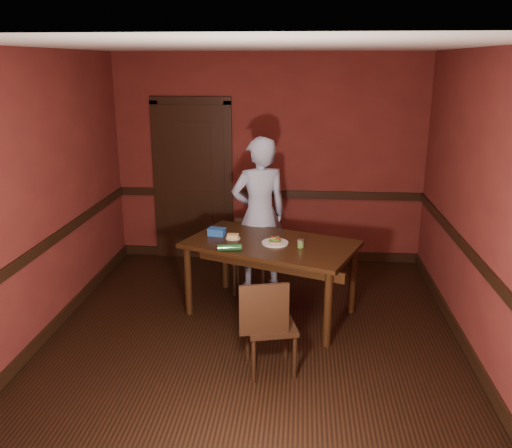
% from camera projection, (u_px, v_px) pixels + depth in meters
% --- Properties ---
extents(floor, '(4.00, 4.50, 0.01)m').
position_uv_depth(floor, '(253.00, 338.00, 5.27)').
color(floor, black).
rests_on(floor, ground).
extents(ceiling, '(4.00, 4.50, 0.01)m').
position_uv_depth(ceiling, '(252.00, 46.00, 4.49)').
color(ceiling, white).
rests_on(ceiling, ground).
extents(wall_back, '(4.00, 0.02, 2.70)m').
position_uv_depth(wall_back, '(269.00, 160.00, 7.02)').
color(wall_back, maroon).
rests_on(wall_back, ground).
extents(wall_front, '(4.00, 0.02, 2.70)m').
position_uv_depth(wall_front, '(212.00, 315.00, 2.73)').
color(wall_front, maroon).
rests_on(wall_front, ground).
extents(wall_left, '(0.02, 4.50, 2.70)m').
position_uv_depth(wall_left, '(39.00, 199.00, 5.04)').
color(wall_left, maroon).
rests_on(wall_left, ground).
extents(wall_right, '(0.02, 4.50, 2.70)m').
position_uv_depth(wall_right, '(481.00, 208.00, 4.71)').
color(wall_right, maroon).
rests_on(wall_right, ground).
extents(dado_back, '(4.00, 0.03, 0.10)m').
position_uv_depth(dado_back, '(268.00, 194.00, 7.14)').
color(dado_back, black).
rests_on(dado_back, ground).
extents(dado_left, '(0.03, 4.50, 0.10)m').
position_uv_depth(dado_left, '(46.00, 244.00, 5.17)').
color(dado_left, black).
rests_on(dado_left, ground).
extents(dado_right, '(0.03, 4.50, 0.10)m').
position_uv_depth(dado_right, '(473.00, 257.00, 4.84)').
color(dado_right, black).
rests_on(dado_right, ground).
extents(baseboard_back, '(4.00, 0.03, 0.12)m').
position_uv_depth(baseboard_back, '(268.00, 254.00, 7.38)').
color(baseboard_back, black).
rests_on(baseboard_back, ground).
extents(baseboard_left, '(0.03, 4.50, 0.12)m').
position_uv_depth(baseboard_left, '(56.00, 324.00, 5.41)').
color(baseboard_left, black).
rests_on(baseboard_left, ground).
extents(baseboard_right, '(0.03, 4.50, 0.12)m').
position_uv_depth(baseboard_right, '(463.00, 341.00, 5.08)').
color(baseboard_right, black).
rests_on(baseboard_right, ground).
extents(door, '(1.05, 0.07, 2.20)m').
position_uv_depth(door, '(193.00, 179.00, 7.15)').
color(door, black).
rests_on(door, ground).
extents(dining_table, '(1.93, 1.50, 0.79)m').
position_uv_depth(dining_table, '(271.00, 278.00, 5.67)').
color(dining_table, black).
rests_on(dining_table, floor).
extents(chair_far, '(0.39, 0.39, 0.83)m').
position_uv_depth(chair_far, '(250.00, 257.00, 6.24)').
color(chair_far, black).
rests_on(chair_far, floor).
extents(chair_near, '(0.50, 0.50, 0.88)m').
position_uv_depth(chair_near, '(271.00, 324.00, 4.60)').
color(chair_near, black).
rests_on(chair_near, floor).
extents(person, '(0.77, 0.64, 1.79)m').
position_uv_depth(person, '(259.00, 215.00, 6.19)').
color(person, '#A3BBDC').
rests_on(person, floor).
extents(sandwich_plate, '(0.27, 0.27, 0.07)m').
position_uv_depth(sandwich_plate, '(275.00, 242.00, 5.51)').
color(sandwich_plate, silver).
rests_on(sandwich_plate, dining_table).
extents(sauce_jar, '(0.07, 0.07, 0.08)m').
position_uv_depth(sauce_jar, '(301.00, 243.00, 5.40)').
color(sauce_jar, '#528136').
rests_on(sauce_jar, dining_table).
extents(cheese_saucer, '(0.16, 0.16, 0.05)m').
position_uv_depth(cheese_saucer, '(233.00, 237.00, 5.67)').
color(cheese_saucer, silver).
rests_on(cheese_saucer, dining_table).
extents(food_tub, '(0.20, 0.15, 0.08)m').
position_uv_depth(food_tub, '(217.00, 232.00, 5.77)').
color(food_tub, blue).
rests_on(food_tub, dining_table).
extents(wrapped_veg, '(0.24, 0.11, 0.07)m').
position_uv_depth(wrapped_veg, '(229.00, 247.00, 5.30)').
color(wrapped_veg, '#174E20').
rests_on(wrapped_veg, dining_table).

